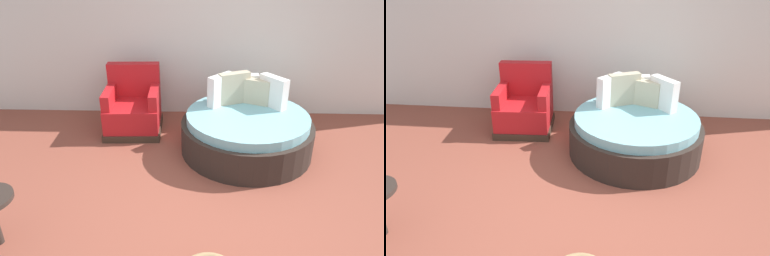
% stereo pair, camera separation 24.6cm
% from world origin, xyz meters
% --- Properties ---
extents(ground_plane, '(8.00, 8.00, 0.02)m').
position_xyz_m(ground_plane, '(0.00, 0.00, -0.01)').
color(ground_plane, brown).
extents(back_wall, '(8.00, 0.12, 2.74)m').
position_xyz_m(back_wall, '(0.00, 2.55, 1.37)').
color(back_wall, silver).
rests_on(back_wall, ground_plane).
extents(round_daybed, '(1.71, 1.71, 0.96)m').
position_xyz_m(round_daybed, '(0.48, 1.28, 0.29)').
color(round_daybed, '#2D231E').
rests_on(round_daybed, ground_plane).
extents(red_armchair, '(0.83, 0.83, 0.94)m').
position_xyz_m(red_armchair, '(-1.11, 1.85, 0.33)').
color(red_armchair, '#38281E').
rests_on(red_armchair, ground_plane).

